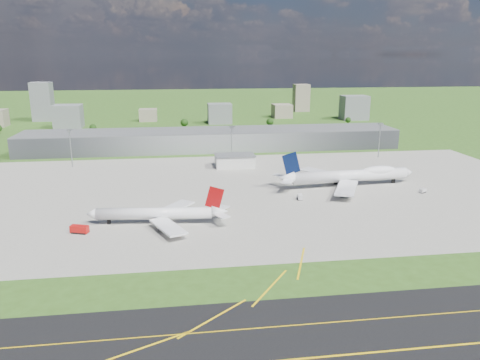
{
  "coord_description": "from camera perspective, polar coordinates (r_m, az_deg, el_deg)",
  "views": [
    {
      "loc": [
        -29.14,
        -209.04,
        74.28
      ],
      "look_at": [
        4.25,
        31.63,
        9.0
      ],
      "focal_mm": 35.0,
      "sensor_mm": 36.0,
      "label": 1
    }
  ],
  "objects": [
    {
      "name": "fire_truck",
      "position": [
        212.93,
        -18.98,
        -5.74
      ],
      "size": [
        8.3,
        5.28,
        3.46
      ],
      "rotation": [
        0.0,
        0.0,
        -0.33
      ],
      "color": "red",
      "rests_on": "ground"
    },
    {
      "name": "bldg_cw",
      "position": [
        554.01,
        -11.14,
        7.78
      ],
      "size": [
        20.0,
        18.0,
        14.0
      ],
      "primitive_type": "cube",
      "color": "gray",
      "rests_on": "ground"
    },
    {
      "name": "tree_far_e",
      "position": [
        533.59,
        13.04,
        7.14
      ],
      "size": [
        6.3,
        6.3,
        7.7
      ],
      "color": "#382314",
      "rests_on": "ground"
    },
    {
      "name": "mast_center",
      "position": [
        331.26,
        -1.0,
        5.2
      ],
      "size": [
        3.5,
        2.0,
        25.9
      ],
      "color": "gray",
      "rests_on": "ground"
    },
    {
      "name": "tug_yellow",
      "position": [
        231.12,
        -2.17,
        -3.47
      ],
      "size": [
        4.4,
        3.73,
        1.88
      ],
      "rotation": [
        0.0,
        0.0,
        0.49
      ],
      "color": "yellow",
      "rests_on": "ground"
    },
    {
      "name": "terminal",
      "position": [
        381.07,
        -3.4,
        4.92
      ],
      "size": [
        300.0,
        42.0,
        15.0
      ],
      "primitive_type": "cube",
      "color": "gray",
      "rests_on": "ground"
    },
    {
      "name": "airliner_blue_quad",
      "position": [
        279.36,
        13.3,
        0.5
      ],
      "size": [
        84.12,
        65.79,
        21.96
      ],
      "rotation": [
        0.0,
        0.0,
        0.08
      ],
      "color": "white",
      "rests_on": "ground"
    },
    {
      "name": "bldg_tall_w",
      "position": [
        591.02,
        -22.94,
        8.8
      ],
      "size": [
        22.0,
        20.0,
        44.0
      ],
      "primitive_type": "cube",
      "color": "slate",
      "rests_on": "ground"
    },
    {
      "name": "tree_e",
      "position": [
        498.85,
        3.67,
        7.08
      ],
      "size": [
        7.65,
        7.65,
        9.35
      ],
      "color": "#382314",
      "rests_on": "ground"
    },
    {
      "name": "mast_west",
      "position": [
        336.49,
        -20.0,
        4.45
      ],
      "size": [
        3.5,
        2.0,
        25.9
      ],
      "color": "gray",
      "rests_on": "ground"
    },
    {
      "name": "van_white_near",
      "position": [
        249.34,
        7.33,
        -2.1
      ],
      "size": [
        3.09,
        5.58,
        2.68
      ],
      "rotation": [
        0.0,
        0.0,
        1.42
      ],
      "color": "silver",
      "rests_on": "ground"
    },
    {
      "name": "tree_c",
      "position": [
        493.89,
        -6.81,
        6.97
      ],
      "size": [
        8.1,
        8.1,
        9.9
      ],
      "color": "#382314",
      "rests_on": "ground"
    },
    {
      "name": "apron",
      "position": [
        262.8,
        0.99,
        -1.37
      ],
      "size": [
        360.0,
        190.0,
        0.08
      ],
      "primitive_type": "cube",
      "color": "gray",
      "rests_on": "ground"
    },
    {
      "name": "bldg_ce",
      "position": [
        577.58,
        5.13,
        8.39
      ],
      "size": [
        22.0,
        24.0,
        16.0
      ],
      "primitive_type": "cube",
      "color": "gray",
      "rests_on": "ground"
    },
    {
      "name": "airliner_red_twin",
      "position": [
        214.88,
        -9.76,
        -4.09
      ],
      "size": [
        63.84,
        49.48,
        17.51
      ],
      "rotation": [
        0.0,
        0.0,
        3.03
      ],
      "color": "white",
      "rests_on": "ground"
    },
    {
      "name": "bldg_e",
      "position": [
        572.07,
        13.75,
        8.57
      ],
      "size": [
        30.0,
        22.0,
        28.0
      ],
      "primitive_type": "cube",
      "color": "slate",
      "rests_on": "ground"
    },
    {
      "name": "bldg_c",
      "position": [
        525.19,
        -2.5,
        8.1
      ],
      "size": [
        26.0,
        20.0,
        22.0
      ],
      "primitive_type": "cube",
      "color": "slate",
      "rests_on": "ground"
    },
    {
      "name": "mast_east",
      "position": [
        361.17,
        16.68,
        5.4
      ],
      "size": [
        3.5,
        2.0,
        25.9
      ],
      "color": "gray",
      "rests_on": "ground"
    },
    {
      "name": "taxiway",
      "position": [
        127.17,
        7.37,
        -20.83
      ],
      "size": [
        1400.0,
        60.0,
        0.06
      ],
      "primitive_type": "cube",
      "color": "black",
      "rests_on": "ground"
    },
    {
      "name": "tree_w",
      "position": [
        485.87,
        -17.49,
        6.13
      ],
      "size": [
        6.75,
        6.75,
        8.25
      ],
      "color": "#382314",
      "rests_on": "ground"
    },
    {
      "name": "bldg_w",
      "position": [
        524.68,
        -20.21,
        7.31
      ],
      "size": [
        28.0,
        22.0,
        24.0
      ],
      "primitive_type": "cube",
      "color": "slate",
      "rests_on": "ground"
    },
    {
      "name": "bldg_tall_e",
      "position": [
        644.2,
        7.47,
        9.9
      ],
      "size": [
        20.0,
        18.0,
        36.0
      ],
      "primitive_type": "cube",
      "color": "gray",
      "rests_on": "ground"
    },
    {
      "name": "ground",
      "position": [
        367.8,
        -3.2,
        3.36
      ],
      "size": [
        1400.0,
        1400.0,
        0.0
      ],
      "primitive_type": "plane",
      "color": "#33541A",
      "rests_on": "ground"
    },
    {
      "name": "ops_building",
      "position": [
        319.34,
        -0.66,
        2.32
      ],
      "size": [
        26.0,
        16.0,
        8.0
      ],
      "primitive_type": "cube",
      "color": "silver",
      "rests_on": "ground"
    },
    {
      "name": "van_white_far",
      "position": [
        278.63,
        21.4,
        -1.24
      ],
      "size": [
        4.72,
        3.93,
        2.26
      ],
      "rotation": [
        0.0,
        0.0,
        0.54
      ],
      "color": "silver",
      "rests_on": "ground"
    }
  ]
}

